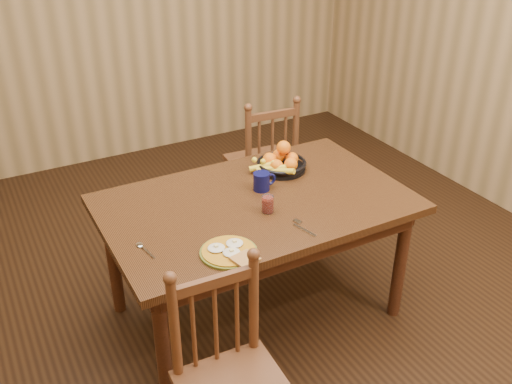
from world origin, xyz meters
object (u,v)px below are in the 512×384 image
coffee_mug (262,181)px  fruit_bowl (281,163)px  chair_near (231,381)px  dining_table (256,214)px  breakfast_plate (230,252)px  chair_far (263,162)px

coffee_mug → fruit_bowl: 0.26m
chair_near → coffee_mug: chair_near is taller
dining_table → breakfast_plate: bearing=-132.3°
chair_far → chair_near: size_ratio=1.02×
breakfast_plate → coffee_mug: (0.43, 0.46, 0.04)m
fruit_bowl → dining_table: bearing=-140.5°
breakfast_plate → chair_far: bearing=55.1°
dining_table → chair_near: (-0.55, -0.79, -0.21)m
breakfast_plate → fruit_bowl: bearing=44.2°
dining_table → chair_near: bearing=-124.7°
breakfast_plate → chair_near: bearing=-116.5°
coffee_mug → chair_near: bearing=-125.8°
chair_far → fruit_bowl: chair_far is taller
dining_table → chair_far: bearing=58.7°
chair_near → coffee_mug: bearing=56.8°
chair_near → dining_table: bearing=57.8°
breakfast_plate → coffee_mug: size_ratio=2.23×
chair_near → fruit_bowl: size_ratio=2.88×
dining_table → breakfast_plate: size_ratio=5.39×
chair_far → chair_near: 2.01m
chair_near → breakfast_plate: (0.21, 0.42, 0.31)m
chair_far → breakfast_plate: size_ratio=3.20×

